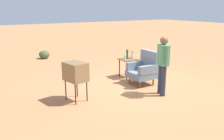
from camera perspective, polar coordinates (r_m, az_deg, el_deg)
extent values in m
plane|color=#C17A4C|center=(7.52, 6.80, -3.83)|extent=(60.00, 60.00, 0.00)
cylinder|color=brown|center=(7.72, 4.23, -2.40)|extent=(0.05, 0.05, 0.22)
cylinder|color=brown|center=(7.32, 6.67, -3.44)|extent=(0.05, 0.05, 0.22)
cylinder|color=brown|center=(8.04, 7.30, -1.80)|extent=(0.05, 0.05, 0.22)
cylinder|color=brown|center=(7.65, 9.80, -2.75)|extent=(0.05, 0.05, 0.22)
cube|color=slate|center=(7.62, 7.05, -1.07)|extent=(0.76, 0.76, 0.20)
cube|color=slate|center=(7.72, 9.00, 2.28)|extent=(0.76, 0.16, 0.64)
cube|color=slate|center=(7.80, 5.63, 1.09)|extent=(0.14, 0.68, 0.26)
cube|color=slate|center=(7.32, 8.67, 0.08)|extent=(0.14, 0.68, 0.26)
cylinder|color=black|center=(8.43, 1.79, 0.50)|extent=(0.04, 0.04, 0.62)
cylinder|color=black|center=(8.07, 3.56, -0.16)|extent=(0.04, 0.04, 0.62)
cylinder|color=black|center=(8.68, 4.25, 0.89)|extent=(0.04, 0.04, 0.62)
cylinder|color=black|center=(8.33, 6.07, 0.26)|extent=(0.04, 0.04, 0.62)
cube|color=brown|center=(8.30, 3.96, 2.55)|extent=(0.56, 0.56, 0.03)
cylinder|color=black|center=(6.26, -6.01, -5.02)|extent=(0.03, 0.03, 0.55)
cylinder|color=black|center=(6.60, -8.35, -4.06)|extent=(0.03, 0.03, 0.55)
cylinder|color=black|center=(6.06, -8.72, -5.79)|extent=(0.03, 0.03, 0.55)
cylinder|color=black|center=(6.41, -10.98, -4.74)|extent=(0.03, 0.03, 0.55)
cube|color=olive|center=(6.18, -8.71, -0.38)|extent=(0.67, 0.55, 0.48)
cube|color=#383D3F|center=(6.30, -7.03, -0.01)|extent=(0.41, 0.09, 0.34)
cylinder|color=#2D3347|center=(6.87, 11.49, -2.08)|extent=(0.14, 0.14, 0.86)
cylinder|color=#2D3347|center=(6.69, 12.14, -2.56)|extent=(0.14, 0.14, 0.86)
cube|color=#4C9366|center=(6.61, 12.13, 3.57)|extent=(0.42, 0.34, 0.56)
cylinder|color=#4C9366|center=(6.82, 11.37, 4.20)|extent=(0.09, 0.09, 0.50)
cylinder|color=#4C9366|center=(6.39, 12.98, 3.40)|extent=(0.09, 0.09, 0.50)
sphere|color=brown|center=(6.55, 12.32, 6.92)|extent=(0.22, 0.22, 0.22)
cylinder|color=#1E5623|center=(8.31, 3.65, 3.81)|extent=(0.07, 0.07, 0.32)
cylinder|color=silver|center=(8.08, 3.14, 3.07)|extent=(0.06, 0.06, 0.20)
cylinder|color=silver|center=(8.39, 4.93, 3.40)|extent=(0.09, 0.09, 0.18)
sphere|color=yellow|center=(8.37, 4.95, 4.34)|extent=(0.07, 0.07, 0.07)
sphere|color=#E04C66|center=(8.40, 4.84, 4.39)|extent=(0.07, 0.07, 0.07)
sphere|color=orange|center=(8.33, 5.02, 4.30)|extent=(0.07, 0.07, 0.07)
ellipsoid|color=#475B33|center=(11.88, -15.87, 3.57)|extent=(0.50, 0.50, 0.39)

